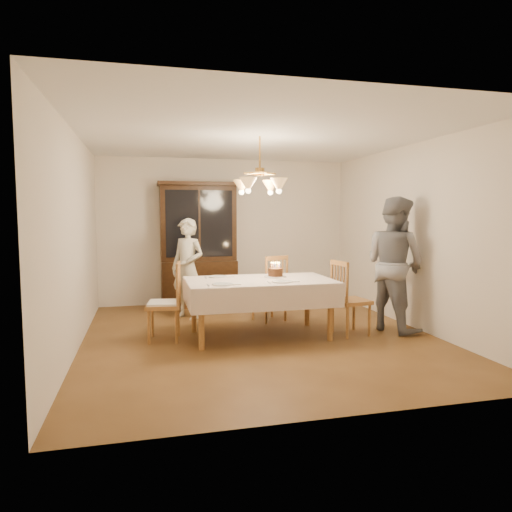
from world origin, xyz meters
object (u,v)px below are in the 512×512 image
object	(u,v)px
chair_far_side	(270,292)
china_hutch	(199,247)
birthday_cake	(275,273)
elderly_woman	(188,269)
dining_table	(260,285)

from	to	relation	value
chair_far_side	china_hutch	bearing A→B (deg)	122.54
chair_far_side	birthday_cake	size ratio (longest dim) A/B	3.33
china_hutch	elderly_woman	distance (m)	1.03
dining_table	birthday_cake	bearing A→B (deg)	33.76
dining_table	china_hutch	distance (m)	2.34
dining_table	birthday_cake	world-z (taller)	birthday_cake
elderly_woman	birthday_cake	bearing A→B (deg)	-3.24
elderly_woman	birthday_cake	distance (m)	1.56
elderly_woman	chair_far_side	bearing A→B (deg)	21.63
chair_far_side	birthday_cake	world-z (taller)	chair_far_side
china_hutch	chair_far_side	world-z (taller)	china_hutch
dining_table	china_hutch	world-z (taller)	china_hutch
chair_far_side	dining_table	bearing A→B (deg)	-113.87
chair_far_side	elderly_woman	xyz separation A→B (m)	(-1.19, 0.46, 0.33)
china_hutch	birthday_cake	distance (m)	2.24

